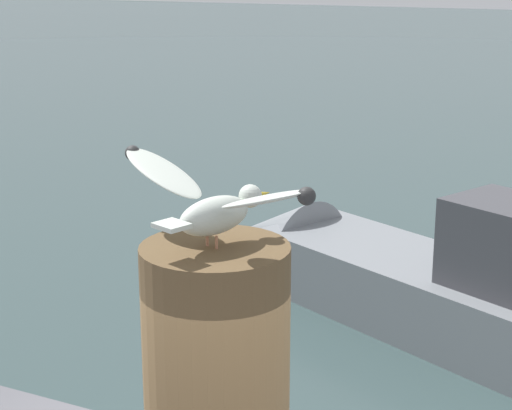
% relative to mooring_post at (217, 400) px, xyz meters
% --- Properties ---
extents(mooring_post, '(0.40, 0.40, 0.90)m').
position_rel_mooring_post_xyz_m(mooring_post, '(0.00, 0.00, 0.00)').
color(mooring_post, brown).
rests_on(mooring_post, harbor_quay).
extents(seagull, '(0.68, 0.38, 0.23)m').
position_rel_mooring_post_xyz_m(seagull, '(0.00, 0.00, 0.57)').
color(seagull, tan).
rests_on(seagull, mooring_post).
extents(boat_grey, '(5.40, 3.27, 3.45)m').
position_rel_mooring_post_xyz_m(boat_grey, '(-0.83, 5.65, -1.74)').
color(boat_grey, gray).
rests_on(boat_grey, ground_plane).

